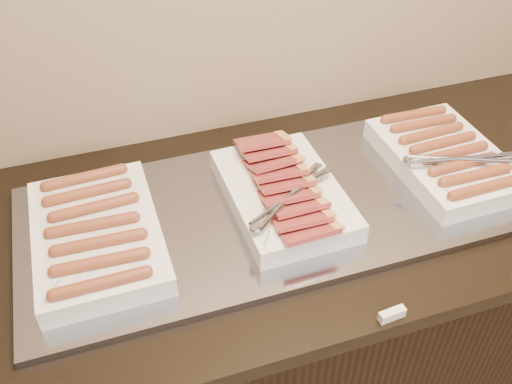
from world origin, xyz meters
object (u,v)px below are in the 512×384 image
warming_tray (283,206)px  dish_left (97,234)px  dish_center (284,192)px  counter (279,323)px  dish_right (446,157)px

warming_tray → dish_left: size_ratio=3.07×
warming_tray → dish_center: (-0.00, -0.00, 0.04)m
warming_tray → dish_center: 0.04m
counter → dish_left: dish_left is taller
counter → dish_center: bearing=-142.6°
warming_tray → dish_left: dish_left is taller
counter → dish_left: 0.65m
counter → warming_tray: size_ratio=1.72×
warming_tray → dish_left: bearing=180.0°
dish_right → warming_tray: bearing=178.4°
dish_left → dish_right: dish_right is taller
counter → warming_tray: bearing=180.0°
warming_tray → dish_right: 0.43m
counter → dish_left: size_ratio=5.27×
counter → dish_right: 0.65m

